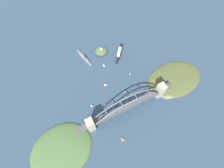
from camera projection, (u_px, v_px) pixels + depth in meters
ground_plane at (126, 110)px, 383.31m from camera, size 1400.00×1400.00×0.00m
harbor_arch_bridge at (127, 106)px, 359.20m from camera, size 255.57×18.97×68.15m
headland_west_shore at (61, 151)px, 337.50m from camera, size 139.68×117.10×21.43m
headland_east_shore at (174, 79)px, 427.33m from camera, size 163.55×109.62×17.67m
ocean_liner at (119, 52)px, 467.43m from camera, size 54.93×64.33×19.85m
naval_cruiser at (84, 58)px, 461.08m from camera, size 20.10×74.37×16.90m
fort_island_mid_harbor at (101, 51)px, 471.20m from camera, size 37.48×36.25×16.17m
seaplane_taxiing_near_bridge at (122, 140)px, 347.05m from camera, size 8.85×9.93×4.70m
small_boat_0 at (104, 65)px, 446.12m from camera, size 6.03×10.44×9.92m
small_boat_1 at (105, 84)px, 413.63m from camera, size 11.06×6.79×11.06m
small_boat_2 at (130, 74)px, 432.84m from camera, size 4.98×6.97×6.86m
small_boat_3 at (92, 105)px, 384.05m from camera, size 7.40×10.11×11.33m
small_boat_4 at (125, 92)px, 405.18m from camera, size 6.32×4.87×7.15m
small_boat_5 at (105, 105)px, 386.06m from camera, size 5.45×6.87×8.21m
channel_marker_buoy at (105, 102)px, 393.17m from camera, size 2.20×2.20×2.75m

